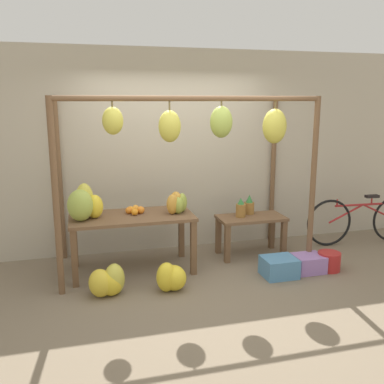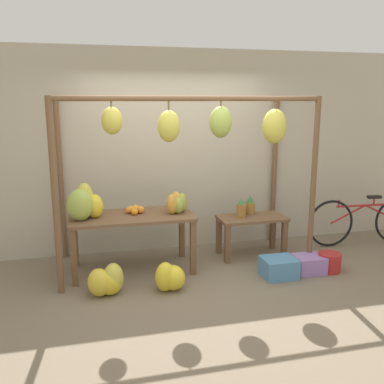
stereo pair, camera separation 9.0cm
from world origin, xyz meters
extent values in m
plane|color=#756651|center=(0.00, 0.00, 0.00)|extent=(20.00, 20.00, 0.00)
cube|color=#B2A893|center=(0.00, 1.48, 1.40)|extent=(8.00, 0.08, 2.80)
cylinder|color=brown|center=(-1.53, 0.25, 1.08)|extent=(0.07, 0.07, 2.16)
cylinder|color=brown|center=(1.53, 0.25, 1.08)|extent=(0.07, 0.07, 2.16)
cylinder|color=brown|center=(-1.53, 1.39, 1.08)|extent=(0.07, 0.07, 2.16)
cylinder|color=brown|center=(1.53, 1.39, 1.08)|extent=(0.07, 0.07, 2.16)
cylinder|color=brown|center=(0.00, 0.25, 2.13)|extent=(3.05, 0.06, 0.06)
cylinder|color=brown|center=(-0.90, 0.25, 2.07)|extent=(0.02, 0.02, 0.05)
ellipsoid|color=gold|center=(-0.90, 0.25, 1.89)|extent=(0.22, 0.20, 0.29)
cylinder|color=brown|center=(-0.28, 0.25, 2.05)|extent=(0.02, 0.02, 0.09)
ellipsoid|color=gold|center=(-0.28, 0.25, 1.83)|extent=(0.25, 0.22, 0.35)
cylinder|color=brown|center=(0.32, 0.25, 2.07)|extent=(0.02, 0.02, 0.05)
ellipsoid|color=#9EB247|center=(0.32, 0.25, 1.87)|extent=(0.26, 0.23, 0.36)
cylinder|color=brown|center=(0.98, 0.25, 2.05)|extent=(0.02, 0.02, 0.09)
ellipsoid|color=gold|center=(0.98, 0.25, 1.81)|extent=(0.28, 0.26, 0.41)
cube|color=brown|center=(-0.67, 0.72, 0.70)|extent=(1.51, 0.74, 0.04)
cube|color=brown|center=(-1.38, 0.40, 0.34)|extent=(0.07, 0.07, 0.68)
cube|color=brown|center=(0.03, 0.40, 0.34)|extent=(0.07, 0.07, 0.68)
cube|color=brown|center=(-1.38, 1.04, 0.34)|extent=(0.07, 0.07, 0.68)
cube|color=brown|center=(0.03, 1.04, 0.34)|extent=(0.07, 0.07, 0.68)
cube|color=brown|center=(0.97, 0.85, 0.53)|extent=(0.91, 0.47, 0.04)
cube|color=brown|center=(0.56, 0.66, 0.26)|extent=(0.07, 0.07, 0.51)
cube|color=brown|center=(1.38, 0.66, 0.26)|extent=(0.07, 0.07, 0.51)
cube|color=brown|center=(0.56, 1.04, 0.26)|extent=(0.07, 0.07, 0.51)
cube|color=brown|center=(1.38, 1.04, 0.26)|extent=(0.07, 0.07, 0.51)
ellipsoid|color=yellow|center=(-1.11, 0.70, 0.86)|extent=(0.27, 0.27, 0.29)
ellipsoid|color=gold|center=(-1.23, 0.76, 0.93)|extent=(0.28, 0.26, 0.42)
ellipsoid|color=#9EB247|center=(-1.28, 0.62, 0.91)|extent=(0.31, 0.28, 0.38)
sphere|color=orange|center=(-0.58, 0.78, 0.76)|extent=(0.07, 0.07, 0.07)
sphere|color=orange|center=(-0.55, 0.77, 0.77)|extent=(0.09, 0.09, 0.09)
sphere|color=orange|center=(-0.70, 0.79, 0.76)|extent=(0.09, 0.09, 0.09)
sphere|color=orange|center=(-0.67, 0.84, 0.76)|extent=(0.09, 0.09, 0.09)
sphere|color=orange|center=(-0.60, 0.86, 0.77)|extent=(0.09, 0.09, 0.09)
sphere|color=orange|center=(-0.65, 0.81, 0.76)|extent=(0.08, 0.08, 0.08)
sphere|color=orange|center=(-0.64, 0.70, 0.76)|extent=(0.09, 0.09, 0.09)
cylinder|color=olive|center=(0.82, 0.87, 0.64)|extent=(0.13, 0.13, 0.18)
cone|color=#337538|center=(0.82, 0.87, 0.77)|extent=(0.09, 0.09, 0.09)
cylinder|color=olive|center=(0.99, 0.99, 0.63)|extent=(0.14, 0.14, 0.16)
cone|color=#337538|center=(0.99, 0.99, 0.77)|extent=(0.10, 0.10, 0.11)
ellipsoid|color=gold|center=(-0.96, 0.09, 0.18)|extent=(0.29, 0.31, 0.35)
ellipsoid|color=gold|center=(-0.98, 0.16, 0.15)|extent=(0.27, 0.27, 0.30)
ellipsoid|color=gold|center=(-1.11, 0.07, 0.16)|extent=(0.35, 0.36, 0.31)
ellipsoid|color=yellow|center=(-1.00, 0.07, 0.15)|extent=(0.28, 0.25, 0.29)
ellipsoid|color=yellow|center=(-0.30, 0.03, 0.14)|extent=(0.37, 0.38, 0.29)
ellipsoid|color=yellow|center=(-0.39, 0.01, 0.17)|extent=(0.33, 0.33, 0.34)
cube|color=#4C84B2|center=(1.02, 0.07, 0.12)|extent=(0.40, 0.35, 0.24)
cylinder|color=#AD2323|center=(1.72, 0.09, 0.12)|extent=(0.28, 0.28, 0.23)
torus|color=black|center=(2.23, 0.91, 0.35)|extent=(0.70, 0.08, 0.70)
cylinder|color=maroon|center=(2.76, 0.88, 0.60)|extent=(0.91, 0.08, 0.03)
cylinder|color=maroon|center=(3.03, 0.87, 0.47)|extent=(0.55, 0.06, 0.27)
cylinder|color=maroon|center=(2.49, 0.90, 0.47)|extent=(0.55, 0.06, 0.27)
cylinder|color=maroon|center=(2.89, 0.88, 0.65)|extent=(0.02, 0.02, 0.10)
cube|color=black|center=(2.89, 0.88, 0.72)|extent=(0.20, 0.09, 0.04)
cylinder|color=maroon|center=(2.33, 0.91, 0.65)|extent=(0.02, 0.02, 0.10)
ellipsoid|color=#93A33D|center=(-0.10, 0.65, 0.83)|extent=(0.18, 0.19, 0.21)
ellipsoid|color=#93A33D|center=(-0.03, 0.72, 0.84)|extent=(0.18, 0.19, 0.24)
ellipsoid|color=gold|center=(-0.11, 0.73, 0.85)|extent=(0.22, 0.22, 0.27)
ellipsoid|color=gold|center=(-0.18, 0.64, 0.85)|extent=(0.20, 0.19, 0.25)
cube|color=#9970B7|center=(1.45, 0.11, 0.11)|extent=(0.36, 0.31, 0.21)
camera|label=1|loc=(-1.26, -4.39, 2.11)|focal=40.00mm
camera|label=2|loc=(-1.17, -4.41, 2.11)|focal=40.00mm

